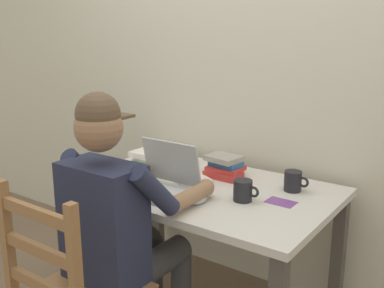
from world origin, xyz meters
TOP-DOWN VIEW (x-y plane):
  - back_wall at (0.00, 0.49)m, footprint 6.00×0.04m
  - desk at (0.00, 0.00)m, footprint 1.28×0.81m
  - seated_person at (-0.08, -0.48)m, footprint 0.50×0.60m
  - laptop at (-0.12, -0.17)m, footprint 0.33×0.28m
  - computer_mouse at (0.12, -0.20)m, footprint 0.06×0.10m
  - coffee_mug_white at (-0.48, -0.29)m, footprint 0.12×0.08m
  - coffee_mug_dark at (0.27, -0.06)m, footprint 0.12×0.09m
  - coffee_mug_spare at (0.40, 0.19)m, footprint 0.12×0.08m
  - book_stack_main at (0.02, 0.18)m, footprint 0.20×0.16m
  - book_stack_side at (-0.43, 0.09)m, footprint 0.18×0.17m
  - paper_pile_near_laptop at (-0.13, 0.05)m, footprint 0.30×0.27m
  - landscape_photo_print at (0.42, 0.02)m, footprint 0.13×0.09m

SIDE VIEW (x-z plane):
  - desk at x=0.00m, z-range 0.26..0.96m
  - seated_person at x=-0.08m, z-range 0.06..1.29m
  - landscape_photo_print at x=0.42m, z-range 0.70..0.70m
  - paper_pile_near_laptop at x=-0.13m, z-range 0.70..0.72m
  - computer_mouse at x=0.12m, z-range 0.70..0.74m
  - book_stack_side at x=-0.43m, z-range 0.70..0.79m
  - coffee_mug_dark at x=0.27m, z-range 0.70..0.80m
  - coffee_mug_spare at x=0.40m, z-range 0.70..0.80m
  - coffee_mug_white at x=-0.48m, z-range 0.70..0.80m
  - laptop at x=-0.12m, z-range 0.64..0.87m
  - book_stack_main at x=0.02m, z-range 0.70..0.82m
  - back_wall at x=0.00m, z-range 0.00..2.60m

